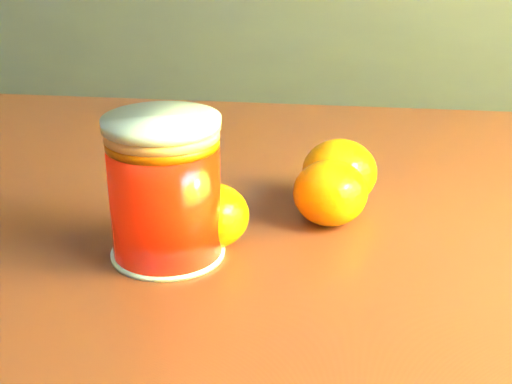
# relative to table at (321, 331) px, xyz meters

# --- Properties ---
(kitchen_counter) EXTENTS (3.15, 0.60, 0.90)m
(kitchen_counter) POSITION_rel_table_xyz_m (-0.78, 1.17, -0.25)
(kitchen_counter) COLOR #4A494E
(kitchen_counter) RESTS_ON ground
(table) EXTENTS (1.14, 0.84, 0.81)m
(table) POSITION_rel_table_xyz_m (0.00, 0.00, 0.00)
(table) COLOR maroon
(table) RESTS_ON ground
(juice_glass) EXTENTS (0.09, 0.09, 0.11)m
(juice_glass) POSITION_rel_table_xyz_m (-0.12, -0.07, 0.16)
(juice_glass) COLOR #FF1A05
(juice_glass) RESTS_ON table
(orange_front) EXTENTS (0.07, 0.07, 0.06)m
(orange_front) POSITION_rel_table_xyz_m (0.00, 0.01, 0.13)
(orange_front) COLOR orange
(orange_front) RESTS_ON table
(orange_back) EXTENTS (0.07, 0.07, 0.06)m
(orange_back) POSITION_rel_table_xyz_m (0.00, 0.06, 0.13)
(orange_back) COLOR orange
(orange_back) RESTS_ON table
(orange_extra) EXTENTS (0.07, 0.07, 0.05)m
(orange_extra) POSITION_rel_table_xyz_m (-0.09, -0.05, 0.13)
(orange_extra) COLOR orange
(orange_extra) RESTS_ON table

